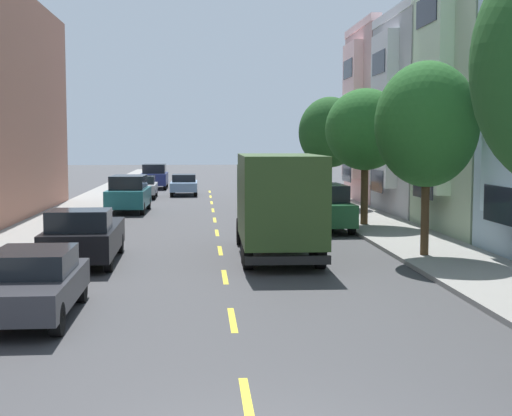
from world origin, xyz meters
The scene contains 20 objects.
ground_plane centered at (0.00, 30.00, 0.00)m, with size 160.00×160.00×0.00m, color #38383A.
sidewalk_left centered at (-7.10, 28.00, 0.07)m, with size 3.20×120.00×0.14m, color gray.
sidewalk_right centered at (7.10, 28.00, 0.07)m, with size 3.20×120.00×0.14m, color gray.
lane_centerline_dashes centered at (0.00, 24.50, 0.00)m, with size 0.14×47.20×0.01m.
townhouse_fourth_dove_grey centered at (13.61, 28.55, 4.87)m, with size 10.63×7.62×10.14m.
townhouse_fifth_rose centered at (13.65, 36.37, 5.15)m, with size 10.72×7.62×10.69m.
street_tree_second centered at (6.40, 14.67, 4.24)m, with size 3.24×3.24×6.08m.
street_tree_third centered at (6.40, 23.50, 4.21)m, with size 3.42×3.42×5.84m.
street_tree_farthest centered at (6.40, 32.33, 4.20)m, with size 3.43×3.43×5.99m.
delivery_box_truck centered at (1.80, 15.47, 1.88)m, with size 2.49×7.45×3.31m.
parked_hatchback_orange centered at (4.41, 40.40, 0.76)m, with size 1.80×4.02×1.50m.
parked_sedan_charcoal centered at (-4.21, 7.49, 0.75)m, with size 1.84×4.52×1.43m.
parked_hatchback_white centered at (4.36, 52.19, 0.76)m, with size 1.85×4.05×1.50m.
parked_suv_navy centered at (-4.26, 50.86, 0.99)m, with size 1.97×4.81×1.93m.
parked_sedan_silver centered at (-4.46, 41.21, 0.75)m, with size 1.86×4.52×1.43m.
parked_suv_champagne centered at (4.42, 32.29, 0.99)m, with size 1.99×4.82×1.93m.
parked_pickup_black centered at (-4.21, 14.65, 0.83)m, with size 2.10×5.34×1.73m.
parked_suv_forest centered at (4.43, 22.56, 0.99)m, with size 2.08×4.85×1.93m.
parked_suv_teal centered at (-4.42, 31.26, 0.99)m, with size 2.05×4.84×1.93m.
moving_sky_sedan centered at (-1.80, 43.68, 0.75)m, with size 1.80×4.50×1.43m.
Camera 1 is at (-0.64, -8.46, 3.73)m, focal length 52.84 mm.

